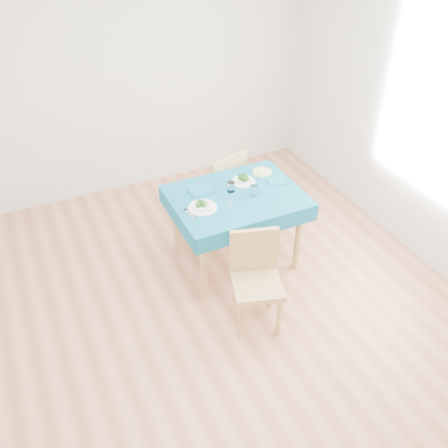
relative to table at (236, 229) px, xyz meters
name	(u,v)px	position (x,y,z in m)	size (l,w,h in m)	color
room_shell	(224,169)	(-0.34, -0.46, 0.97)	(4.02, 4.52, 2.73)	#9B5F40
table	(236,229)	(0.00, 0.00, 0.00)	(1.15, 0.88, 0.76)	#0A506D
chair_near	(257,279)	(-0.20, -0.80, 0.11)	(0.39, 0.43, 0.98)	#AB8950
chair_far	(217,176)	(0.12, 0.70, 0.17)	(0.44, 0.48, 1.09)	#AB8950
bowl_near	(203,205)	(-0.35, -0.06, 0.42)	(0.25, 0.25, 0.08)	white
bowl_far	(243,179)	(0.15, 0.17, 0.41)	(0.22, 0.22, 0.07)	white
fork_near	(189,214)	(-0.49, -0.10, 0.38)	(0.02, 0.17, 0.00)	silver
knife_near	(230,205)	(-0.12, -0.11, 0.38)	(0.01, 0.19, 0.00)	silver
fork_far	(237,184)	(0.09, 0.16, 0.38)	(0.02, 0.18, 0.00)	silver
knife_far	(284,182)	(0.50, 0.02, 0.38)	(0.02, 0.20, 0.00)	silver
napkin_near	(201,191)	(-0.26, 0.19, 0.39)	(0.21, 0.15, 0.01)	#0E5A79
napkin_far	(277,181)	(0.44, 0.04, 0.38)	(0.18, 0.13, 0.01)	#0E5A79
tumbler_center	(231,187)	(-0.02, 0.08, 0.42)	(0.07, 0.07, 0.09)	white
tumbler_side	(254,191)	(0.14, -0.07, 0.43)	(0.07, 0.07, 0.10)	white
side_plate	(262,172)	(0.40, 0.25, 0.38)	(0.19, 0.19, 0.01)	#B7DB6B
bread_slice	(262,171)	(0.40, 0.25, 0.40)	(0.09, 0.09, 0.01)	beige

